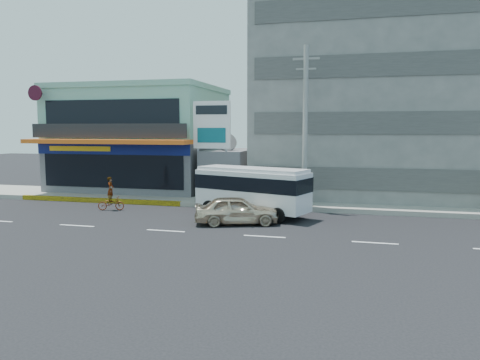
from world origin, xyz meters
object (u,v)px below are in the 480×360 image
Objects in this scene: concrete_building at (371,102)px; sedan at (237,210)px; satellite_dish at (226,149)px; billboard at (212,130)px; utility_pole_near at (305,127)px; motorcycle_rider at (111,199)px; minibus at (252,187)px; shop_building at (142,141)px.

sedan is (-7.00, -12.53, -6.24)m from concrete_building.
satellite_dish is 2.31m from billboard.
billboard is 0.69× the size of utility_pole_near.
utility_pole_near reaches higher than sedan.
concrete_building is 2.32× the size of billboard.
satellite_dish is at bearing 48.47° from motorcycle_rider.
billboard is 6.56m from minibus.
concrete_building reaches higher than satellite_dish.
utility_pole_near is 12.77m from motorcycle_rider.
concrete_building reaches higher than utility_pole_near.
utility_pole_near is (-4.00, -7.60, -1.85)m from concrete_building.
concrete_building is at bearing 33.54° from motorcycle_rider.
satellite_dish reaches higher than minibus.
billboard is at bearing -32.32° from shop_building.
shop_building is at bearing 147.68° from billboard.
concrete_building is 8.79m from utility_pole_near.
billboard is at bearing 9.23° from sedan.
shop_building is at bearing 154.94° from utility_pole_near.
utility_pole_near is 4.82× the size of motorcycle_rider.
sedan is at bearing -14.06° from motorcycle_rider.
billboard is at bearing 41.63° from motorcycle_rider.
shop_building is at bearing 159.79° from satellite_dish.
sedan is (3.00, -8.53, -2.82)m from satellite_dish.
motorcycle_rider is at bearing -75.79° from shop_building.
satellite_dish is 9.47m from sedan.
billboard is 6.75m from utility_pole_near.
billboard is at bearing 164.52° from utility_pole_near.
minibus is at bearing -48.64° from billboard.
sedan is at bearing -96.27° from minibus.
motorcycle_rider is at bearing -178.15° from minibus.
concrete_building is 1.60× the size of utility_pole_near.
shop_building is 8.27× the size of satellite_dish.
satellite_dish is 0.22× the size of billboard.
billboard is 1.55× the size of sedan.
concrete_building reaches higher than minibus.
concrete_building is 15.65m from sedan.
satellite_dish is at bearing -20.21° from shop_building.
utility_pole_near is at bearing -49.54° from sedan.
concrete_building is at bearing 28.92° from billboard.
utility_pole_near is at bearing -25.06° from shop_building.
motorcycle_rider is (-8.91, -0.29, -0.99)m from minibus.
minibus is at bearing 1.85° from motorcycle_rider.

